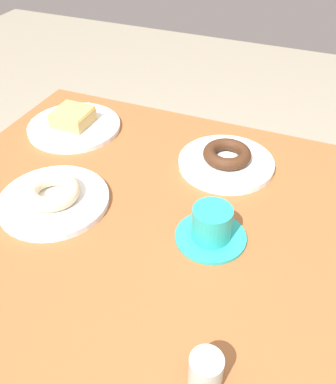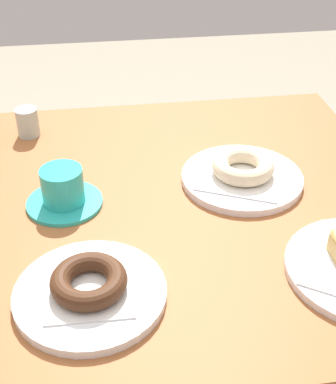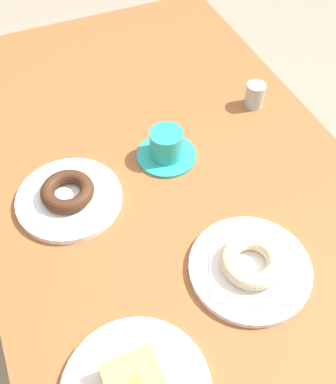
% 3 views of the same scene
% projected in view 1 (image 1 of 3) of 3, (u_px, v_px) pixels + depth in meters
% --- Properties ---
extents(table, '(1.23, 0.79, 0.75)m').
position_uv_depth(table, '(215.00, 273.00, 0.87)').
color(table, '#95572D').
rests_on(table, ground_plane).
extents(plate_sugar_ring, '(0.22, 0.22, 0.01)m').
position_uv_depth(plate_sugar_ring, '(54.00, 201.00, 0.86)').
color(plate_sugar_ring, white).
rests_on(plate_sugar_ring, table).
extents(napkin_sugar_ring, '(0.20, 0.20, 0.00)m').
position_uv_depth(napkin_sugar_ring, '(53.00, 198.00, 0.85)').
color(napkin_sugar_ring, white).
rests_on(napkin_sugar_ring, plate_sugar_ring).
extents(donut_sugar_ring, '(0.11, 0.11, 0.03)m').
position_uv_depth(donut_sugar_ring, '(52.00, 191.00, 0.84)').
color(donut_sugar_ring, beige).
rests_on(donut_sugar_ring, napkin_sugar_ring).
extents(plate_chocolate_ring, '(0.21, 0.21, 0.01)m').
position_uv_depth(plate_chocolate_ring, '(226.00, 163.00, 0.96)').
color(plate_chocolate_ring, white).
rests_on(plate_chocolate_ring, table).
extents(napkin_chocolate_ring, '(0.12, 0.12, 0.00)m').
position_uv_depth(napkin_chocolate_ring, '(226.00, 160.00, 0.95)').
color(napkin_chocolate_ring, white).
rests_on(napkin_chocolate_ring, plate_chocolate_ring).
extents(donut_chocolate_ring, '(0.11, 0.11, 0.03)m').
position_uv_depth(donut_chocolate_ring, '(227.00, 154.00, 0.94)').
color(donut_chocolate_ring, '#422514').
rests_on(donut_chocolate_ring, napkin_chocolate_ring).
extents(plate_glazed_square, '(0.23, 0.23, 0.01)m').
position_uv_depth(plate_glazed_square, '(74.00, 127.00, 1.08)').
color(plate_glazed_square, white).
rests_on(plate_glazed_square, table).
extents(napkin_glazed_square, '(0.23, 0.23, 0.00)m').
position_uv_depth(napkin_glazed_square, '(74.00, 124.00, 1.07)').
color(napkin_glazed_square, white).
rests_on(napkin_glazed_square, plate_glazed_square).
extents(donut_glazed_square, '(0.09, 0.09, 0.04)m').
position_uv_depth(donut_glazed_square, '(73.00, 117.00, 1.06)').
color(donut_glazed_square, tan).
rests_on(donut_glazed_square, napkin_glazed_square).
extents(coffee_cup, '(0.13, 0.13, 0.07)m').
position_uv_depth(coffee_cup, '(212.00, 226.00, 0.77)').
color(coffee_cup, teal).
rests_on(coffee_cup, table).
extents(sugar_jar, '(0.05, 0.05, 0.06)m').
position_uv_depth(sugar_jar, '(206.00, 372.00, 0.56)').
color(sugar_jar, '#ABB9B2').
rests_on(sugar_jar, table).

